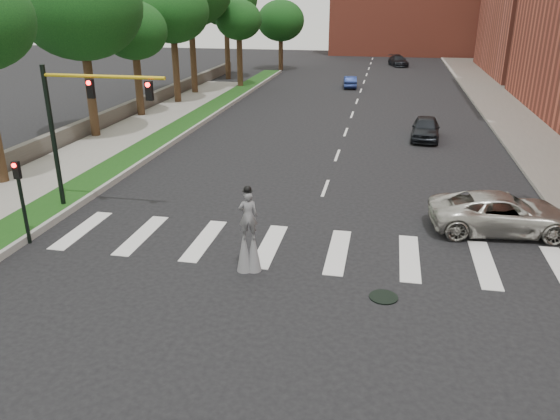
{
  "coord_description": "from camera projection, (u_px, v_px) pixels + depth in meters",
  "views": [
    {
      "loc": [
        2.7,
        -17.16,
        8.77
      ],
      "look_at": [
        -0.78,
        0.46,
        1.7
      ],
      "focal_mm": 35.0,
      "sensor_mm": 36.0,
      "label": 1
    }
  ],
  "objects": [
    {
      "name": "car_near",
      "position": [
        426.0,
        128.0,
        35.48
      ],
      "size": [
        2.01,
        4.42,
        1.47
      ],
      "primitive_type": "imported",
      "rotation": [
        0.0,
        0.0,
        -0.07
      ],
      "color": "black",
      "rests_on": "ground"
    },
    {
      "name": "tree_6",
      "position": [
        239.0,
        21.0,
        53.18
      ],
      "size": [
        4.5,
        4.5,
        8.49
      ],
      "color": "#382516",
      "rests_on": "ground"
    },
    {
      "name": "manhole",
      "position": [
        384.0,
        297.0,
        16.99
      ],
      "size": [
        0.9,
        0.9,
        0.04
      ],
      "primitive_type": "cylinder",
      "color": "black",
      "rests_on": "ground"
    },
    {
      "name": "sidewalk_right",
      "position": [
        523.0,
        123.0,
        39.9
      ],
      "size": [
        5.0,
        90.0,
        0.18
      ],
      "primitive_type": "cube",
      "color": "gray",
      "rests_on": "ground"
    },
    {
      "name": "tree_7",
      "position": [
        281.0,
        21.0,
        67.08
      ],
      "size": [
        5.8,
        5.8,
        8.38
      ],
      "color": "#382516",
      "rests_on": "ground"
    },
    {
      "name": "tree_3",
      "position": [
        134.0,
        31.0,
        40.05
      ],
      "size": [
        4.95,
        4.95,
        8.5
      ],
      "color": "#382516",
      "rests_on": "ground"
    },
    {
      "name": "tree_2",
      "position": [
        80.0,
        7.0,
        33.14
      ],
      "size": [
        7.57,
        7.57,
        11.39
      ],
      "color": "#382516",
      "rests_on": "ground"
    },
    {
      "name": "car_far",
      "position": [
        398.0,
        61.0,
        72.76
      ],
      "size": [
        3.02,
        4.96,
        1.34
      ],
      "primitive_type": "imported",
      "rotation": [
        0.0,
        0.0,
        0.26
      ],
      "color": "black",
      "rests_on": "ground"
    },
    {
      "name": "car_mid",
      "position": [
        350.0,
        82.0,
        55.63
      ],
      "size": [
        1.64,
        3.71,
        1.18
      ],
      "primitive_type": "imported",
      "rotation": [
        0.0,
        0.0,
        3.25
      ],
      "color": "navy",
      "rests_on": "ground"
    },
    {
      "name": "grass_median",
      "position": [
        187.0,
        123.0,
        39.64
      ],
      "size": [
        2.0,
        60.0,
        0.25
      ],
      "primitive_type": "cube",
      "color": "#133C11",
      "rests_on": "ground"
    },
    {
      "name": "stilt_performer",
      "position": [
        249.0,
        238.0,
        18.25
      ],
      "size": [
        0.83,
        0.6,
        3.06
      ],
      "rotation": [
        0.0,
        0.0,
        3.39
      ],
      "color": "#382516",
      "rests_on": "ground"
    },
    {
      "name": "tree_8",
      "position": [
        172.0,
        11.0,
        44.87
      ],
      "size": [
        6.12,
        6.12,
        10.22
      ],
      "color": "#382516",
      "rests_on": "ground"
    },
    {
      "name": "suv_crossing",
      "position": [
        502.0,
        213.0,
        21.5
      ],
      "size": [
        5.83,
        3.13,
        1.56
      ],
      "primitive_type": "imported",
      "rotation": [
        0.0,
        0.0,
        1.67
      ],
      "color": "#B4B2AA",
      "rests_on": "ground"
    },
    {
      "name": "sidewalk_left",
      "position": [
        76.0,
        159.0,
        31.07
      ],
      "size": [
        4.0,
        60.0,
        0.18
      ],
      "primitive_type": "cube",
      "color": "gray",
      "rests_on": "ground"
    },
    {
      "name": "secondary_signal",
      "position": [
        21.0,
        195.0,
        20.04
      ],
      "size": [
        0.25,
        0.21,
        3.23
      ],
      "color": "black",
      "rests_on": "ground"
    },
    {
      "name": "traffic_signal",
      "position": [
        77.0,
        117.0,
        22.34
      ],
      "size": [
        5.3,
        0.23,
        6.2
      ],
      "color": "black",
      "rests_on": "ground"
    },
    {
      "name": "ground_plane",
      "position": [
        299.0,
        261.0,
        19.36
      ],
      "size": [
        160.0,
        160.0,
        0.0
      ],
      "primitive_type": "plane",
      "color": "black",
      "rests_on": "ground"
    },
    {
      "name": "stone_wall",
      "position": [
        129.0,
        109.0,
        42.3
      ],
      "size": [
        0.5,
        56.0,
        1.1
      ],
      "primitive_type": "cube",
      "color": "#504C44",
      "rests_on": "ground"
    },
    {
      "name": "median_curb",
      "position": [
        201.0,
        124.0,
        39.45
      ],
      "size": [
        0.2,
        60.0,
        0.28
      ],
      "primitive_type": "cube",
      "color": "gray",
      "rests_on": "ground"
    }
  ]
}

